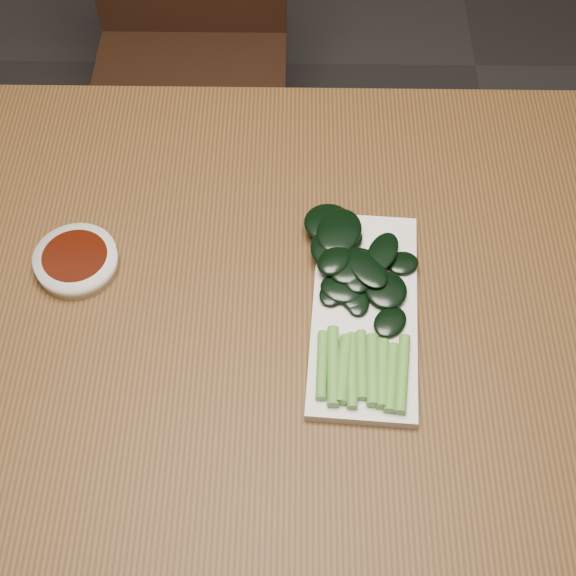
{
  "coord_description": "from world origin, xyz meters",
  "views": [
    {
      "loc": [
        0.04,
        -0.52,
        1.58
      ],
      "look_at": [
        0.03,
        0.03,
        0.76
      ],
      "focal_mm": 50.0,
      "sensor_mm": 36.0,
      "label": 1
    }
  ],
  "objects": [
    {
      "name": "gai_lan",
      "position": [
        0.11,
        0.03,
        0.77
      ],
      "size": [
        0.16,
        0.31,
        0.02
      ],
      "color": "#529132",
      "rests_on": "serving_plate"
    },
    {
      "name": "table",
      "position": [
        0.0,
        0.0,
        0.68
      ],
      "size": [
        1.4,
        0.8,
        0.75
      ],
      "color": "#4C3115",
      "rests_on": "ground"
    },
    {
      "name": "chair_far",
      "position": [
        -0.19,
        0.81,
        0.49
      ],
      "size": [
        0.4,
        0.4,
        0.89
      ],
      "rotation": [
        0.0,
        0.0,
        0.0
      ],
      "color": "black",
      "rests_on": "ground"
    },
    {
      "name": "ground",
      "position": [
        0.0,
        0.0,
        0.0
      ],
      "size": [
        6.0,
        6.0,
        0.0
      ],
      "primitive_type": "plane",
      "color": "#2C2A2A",
      "rests_on": "ground"
    },
    {
      "name": "sauce_bowl",
      "position": [
        -0.24,
        0.07,
        0.76
      ],
      "size": [
        0.1,
        0.1,
        0.03
      ],
      "color": "silver",
      "rests_on": "table"
    },
    {
      "name": "serving_plate",
      "position": [
        0.12,
        0.0,
        0.76
      ],
      "size": [
        0.14,
        0.3,
        0.01
      ],
      "rotation": [
        0.0,
        0.0,
        -0.07
      ],
      "color": "silver",
      "rests_on": "table"
    }
  ]
}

